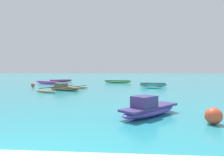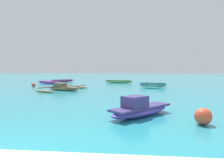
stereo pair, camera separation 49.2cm
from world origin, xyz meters
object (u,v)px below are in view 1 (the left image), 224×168
object	(u,v)px
moored_boat_3	(153,85)
moored_boat_5	(47,82)
moored_boat_0	(64,88)
mooring_buoy_0	(33,85)
moored_boat_1	(61,81)
moored_boat_2	(118,81)
moored_boat_4	(149,109)
mooring_buoy_1	(214,116)

from	to	relation	value
moored_boat_3	moored_boat_5	distance (m)	13.25
moored_boat_0	mooring_buoy_0	xyz separation A→B (m)	(-4.27, 3.22, -0.00)
moored_boat_1	mooring_buoy_0	distance (m)	9.08
moored_boat_0	mooring_buoy_0	distance (m)	5.35
moored_boat_1	moored_boat_3	world-z (taller)	moored_boat_3
moored_boat_2	mooring_buoy_0	size ratio (longest dim) A/B	9.58
moored_boat_3	moored_boat_4	xyz separation A→B (m)	(-1.78, -12.96, 0.03)
moored_boat_5	mooring_buoy_1	world-z (taller)	mooring_buoy_1
moored_boat_2	mooring_buoy_0	world-z (taller)	mooring_buoy_0
moored_boat_2	moored_boat_1	bearing A→B (deg)	179.74
moored_boat_2	moored_boat_4	size ratio (longest dim) A/B	1.47
mooring_buoy_0	mooring_buoy_1	size ratio (longest dim) A/B	0.78
moored_boat_5	moored_boat_1	bearing A→B (deg)	113.46
moored_boat_5	mooring_buoy_1	size ratio (longest dim) A/B	6.86
moored_boat_4	moored_boat_3	bearing A→B (deg)	34.37
moored_boat_2	moored_boat_5	distance (m)	9.06
moored_boat_3	mooring_buoy_1	xyz separation A→B (m)	(0.06, -13.91, 0.02)
moored_boat_0	moored_boat_2	world-z (taller)	moored_boat_0
moored_boat_5	mooring_buoy_1	distance (m)	22.05
moored_boat_2	moored_boat_5	world-z (taller)	moored_boat_2
moored_boat_0	moored_boat_2	size ratio (longest dim) A/B	1.25
mooring_buoy_0	moored_boat_0	bearing A→B (deg)	-37.06
moored_boat_0	moored_boat_3	size ratio (longest dim) A/B	1.22
moored_boat_1	moored_boat_5	bearing A→B (deg)	-120.65
moored_boat_5	mooring_buoy_0	xyz separation A→B (m)	(0.51, -4.83, 0.00)
moored_boat_0	moored_boat_3	world-z (taller)	moored_boat_0
moored_boat_0	moored_boat_3	xyz separation A→B (m)	(7.81, 3.91, 0.04)
mooring_buoy_0	moored_boat_3	bearing A→B (deg)	3.24
moored_boat_2	moored_boat_3	bearing A→B (deg)	-47.23
moored_boat_1	moored_boat_3	distance (m)	14.89
moored_boat_3	moored_boat_2	bearing A→B (deg)	128.53
moored_boat_0	mooring_buoy_1	bearing A→B (deg)	-29.24
moored_boat_5	mooring_buoy_1	xyz separation A→B (m)	(12.65, -18.06, 0.06)
moored_boat_4	moored_boat_5	size ratio (longest dim) A/B	0.74
moored_boat_0	moored_boat_5	size ratio (longest dim) A/B	1.36
moored_boat_5	moored_boat_3	bearing A→B (deg)	9.15
moored_boat_3	moored_boat_5	world-z (taller)	moored_boat_3
moored_boat_1	moored_boat_2	bearing A→B (deg)	-39.24
moored_boat_2	moored_boat_4	bearing A→B (deg)	-71.70
moored_boat_5	moored_boat_0	bearing A→B (deg)	-31.96
moored_boat_1	mooring_buoy_0	bearing A→B (deg)	-115.36
mooring_buoy_1	moored_boat_3	bearing A→B (deg)	90.27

